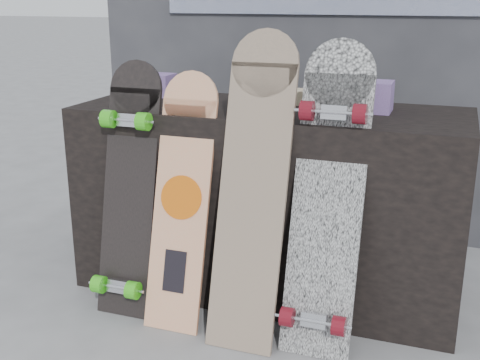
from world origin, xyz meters
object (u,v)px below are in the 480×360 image
at_px(vendor_table, 269,200).
at_px(longboard_geisha, 182,194).
at_px(skateboard_dark, 128,186).
at_px(longboard_cascadia, 328,193).
at_px(longboard_celtic, 254,180).

bearing_deg(vendor_table, longboard_geisha, -124.38).
bearing_deg(vendor_table, skateboard_dark, -143.94).
height_order(vendor_table, skateboard_dark, skateboard_dark).
bearing_deg(vendor_table, longboard_cascadia, -46.28).
bearing_deg(longboard_celtic, vendor_table, 98.04).
distance_m(longboard_celtic, skateboard_dark, 0.54).
height_order(vendor_table, longboard_celtic, longboard_celtic).
bearing_deg(longboard_cascadia, skateboard_dark, -178.91).
distance_m(longboard_cascadia, skateboard_dark, 0.80).
bearing_deg(skateboard_dark, vendor_table, 36.06).
height_order(longboard_geisha, longboard_cascadia, longboard_cascadia).
xyz_separation_m(vendor_table, longboard_geisha, (-0.24, -0.35, 0.11)).
relative_size(longboard_geisha, skateboard_dark, 0.97).
bearing_deg(longboard_geisha, vendor_table, 55.62).
xyz_separation_m(vendor_table, longboard_celtic, (0.05, -0.36, 0.20)).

